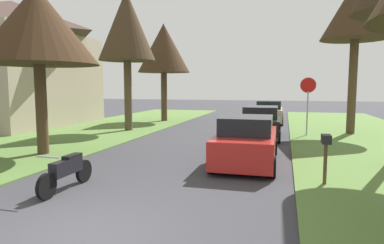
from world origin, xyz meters
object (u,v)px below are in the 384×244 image
Objects in this scene: street_tree_right_mid_b at (356,11)px; parked_motorcycle at (67,171)px; parked_sedan_red at (247,142)px; parked_sedan_tan at (269,113)px; street_tree_left_mid_b at (127,27)px; street_tree_left_mid_a at (38,26)px; curbside_mailbox at (326,145)px; stop_sign_far at (308,93)px; street_tree_left_far at (164,49)px; parked_sedan_black at (261,123)px.

street_tree_right_mid_b reaches higher than parked_motorcycle.
parked_sedan_red is 13.09m from parked_sedan_tan.
street_tree_left_mid_b is 1.77× the size of parked_sedan_tan.
street_tree_left_mid_a is 7.20m from street_tree_left_mid_b.
street_tree_left_mid_a is at bearing -143.28° from street_tree_right_mid_b.
parked_sedan_red is (-4.60, -8.37, -5.73)m from street_tree_right_mid_b.
street_tree_left_mid_b is at bearing 138.70° from curbside_mailbox.
street_tree_right_mid_b is (2.30, 1.28, 4.25)m from stop_sign_far.
street_tree_left_far is 8.83m from parked_sedan_tan.
parked_sedan_black is at bearing -4.23° from street_tree_left_mid_b.
street_tree_right_mid_b is 1.03× the size of street_tree_left_mid_b.
parked_sedan_tan is (7.60, 13.73, -3.97)m from street_tree_left_mid_a.
stop_sign_far is 0.38× the size of street_tree_left_mid_b.
parked_motorcycle is 6.50m from curbside_mailbox.
stop_sign_far is 12.93m from parked_motorcycle.
street_tree_right_mid_b is at bearing 29.18° from stop_sign_far.
street_tree_right_mid_b reaches higher than curbside_mailbox.
street_tree_left_far is 5.53× the size of curbside_mailbox.
parked_motorcycle is (3.55, -3.47, -4.21)m from street_tree_left_mid_a.
street_tree_left_far is at bearing 89.02° from street_tree_left_mid_b.
street_tree_left_mid_b is (-12.08, -1.90, -0.58)m from street_tree_right_mid_b.
street_tree_right_mid_b reaches higher than stop_sign_far.
parked_sedan_red is 1.00× the size of parked_sedan_black.
street_tree_right_mid_b is 1.33× the size of street_tree_left_mid_a.
parked_sedan_black is 7.18m from parked_sedan_tan.
parked_sedan_tan is 15.28m from curbside_mailbox.
stop_sign_far reaches higher than parked_sedan_black.
street_tree_left_mid_b is at bearing 90.02° from street_tree_left_mid_a.
street_tree_left_mid_a reaches higher than parked_sedan_red.
parked_sedan_red is at bearing -58.68° from street_tree_left_far.
parked_sedan_tan is at bearing 41.05° from street_tree_left_mid_b.
parked_sedan_tan is 2.16× the size of parked_motorcycle.
street_tree_left_mid_a is 0.86× the size of street_tree_left_far.
street_tree_left_far is 14.92m from parked_sedan_red.
stop_sign_far is at bearing -70.03° from parked_sedan_tan.
street_tree_right_mid_b is 16.25m from parked_motorcycle.
curbside_mailbox reaches higher than parked_motorcycle.
street_tree_left_mid_a reaches higher than curbside_mailbox.
street_tree_left_mid_a is at bearing -175.09° from parked_sedan_red.
street_tree_left_mid_b is 1.77× the size of parked_sedan_black.
parked_sedan_tan is (-4.48, 4.72, -5.73)m from street_tree_right_mid_b.
street_tree_left_mid_b is at bearing -90.98° from street_tree_left_far.
street_tree_right_mid_b reaches higher than street_tree_left_far.
parked_sedan_black is 8.25m from curbside_mailbox.
street_tree_right_mid_b reaches higher than street_tree_left_mid_b.
parked_sedan_black and parked_sedan_tan have the same top height.
street_tree_left_mid_a is at bearing -89.98° from street_tree_left_mid_b.
street_tree_left_mid_b reaches higher than curbside_mailbox.
street_tree_left_far is 17.64m from curbside_mailbox.
parked_motorcycle is (-6.23, -11.20, -1.72)m from stop_sign_far.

